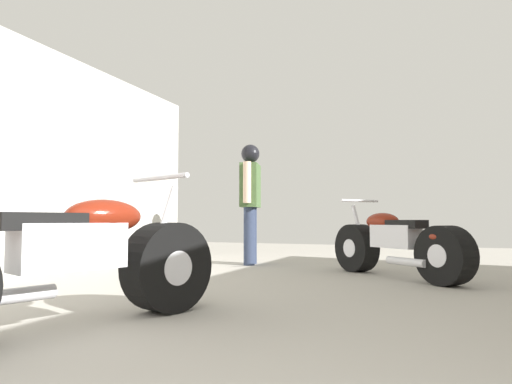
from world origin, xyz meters
The scene contains 5 objects.
ground_plane centered at (0.00, 3.12, 0.00)m, with size 16.08×16.08×0.00m, color #A8A399.
garage_partition_left centered at (-3.35, 3.12, 1.35)m, with size 0.08×6.86×2.71m, color #B7B5AD.
motorcycle_maroon_cruiser centered at (-1.06, 1.70, 0.39)m, with size 0.95×1.99×0.95m.
motorcycle_black_naked centered at (0.56, 4.86, 0.36)m, with size 1.58×1.44×0.89m.
mechanic_in_blue centered at (-1.52, 5.64, 1.04)m, with size 0.34×0.69×1.74m.
Camera 1 is at (0.91, -0.26, 0.64)m, focal length 30.91 mm.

